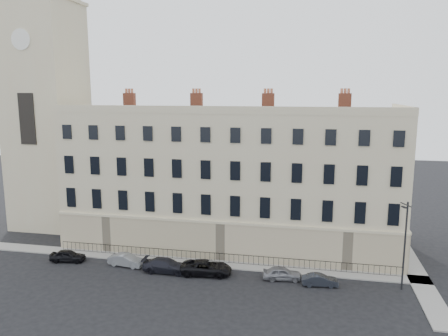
# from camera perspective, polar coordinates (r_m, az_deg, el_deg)

# --- Properties ---
(ground) EXTENTS (160.00, 160.00, 0.00)m
(ground) POSITION_cam_1_polar(r_m,az_deg,el_deg) (39.70, 6.49, -15.79)
(ground) COLOR black
(ground) RESTS_ON ground
(terrace) EXTENTS (36.22, 12.22, 17.00)m
(terrace) POSITION_cam_1_polar(r_m,az_deg,el_deg) (49.38, 1.02, -1.33)
(terrace) COLOR beige
(terrace) RESTS_ON ground
(church_tower) EXTENTS (8.00, 8.13, 44.00)m
(church_tower) POSITION_cam_1_polar(r_m,az_deg,el_deg) (59.54, -22.36, 10.69)
(church_tower) COLOR beige
(church_tower) RESTS_ON ground
(pavement_terrace) EXTENTS (48.00, 2.00, 0.12)m
(pavement_terrace) POSITION_cam_1_polar(r_m,az_deg,el_deg) (45.97, -5.71, -11.96)
(pavement_terrace) COLOR gray
(pavement_terrace) RESTS_ON ground
(pavement_east_return) EXTENTS (2.00, 24.00, 0.12)m
(pavement_east_return) POSITION_cam_1_polar(r_m,az_deg,el_deg) (47.97, 23.42, -11.82)
(pavement_east_return) COLOR gray
(pavement_east_return) RESTS_ON ground
(railings) EXTENTS (35.00, 0.04, 0.96)m
(railings) POSITION_cam_1_polar(r_m,az_deg,el_deg) (45.19, -0.61, -11.64)
(railings) COLOR black
(railings) RESTS_ON ground
(car_a) EXTENTS (3.71, 1.92, 1.21)m
(car_a) POSITION_cam_1_polar(r_m,az_deg,el_deg) (48.27, -19.73, -10.74)
(car_a) COLOR black
(car_a) RESTS_ON ground
(car_b) EXTENTS (3.77, 1.70, 1.20)m
(car_b) POSITION_cam_1_polar(r_m,az_deg,el_deg) (45.54, -12.64, -11.66)
(car_b) COLOR gray
(car_b) RESTS_ON ground
(car_c) EXTENTS (4.61, 1.91, 1.33)m
(car_c) POSITION_cam_1_polar(r_m,az_deg,el_deg) (43.40, -7.56, -12.51)
(car_c) COLOR black
(car_c) RESTS_ON ground
(car_d) EXTENTS (5.04, 2.67, 1.35)m
(car_d) POSITION_cam_1_polar(r_m,az_deg,el_deg) (42.58, -2.32, -12.88)
(car_d) COLOR black
(car_d) RESTS_ON ground
(car_e) EXTENTS (3.73, 1.92, 1.21)m
(car_e) POSITION_cam_1_polar(r_m,az_deg,el_deg) (41.85, 7.59, -13.49)
(car_e) COLOR slate
(car_e) RESTS_ON ground
(car_f) EXTENTS (3.33, 1.50, 1.06)m
(car_f) POSITION_cam_1_polar(r_m,az_deg,el_deg) (41.28, 12.41, -14.11)
(car_f) COLOR #21252C
(car_f) RESTS_ON ground
(streetlamp) EXTENTS (0.81, 1.62, 7.96)m
(streetlamp) POSITION_cam_1_polar(r_m,az_deg,el_deg) (41.16, 22.53, -8.93)
(streetlamp) COLOR #28292D
(streetlamp) RESTS_ON ground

